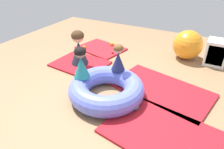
{
  "coord_description": "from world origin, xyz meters",
  "views": [
    {
      "loc": [
        1.28,
        -2.53,
        2.13
      ],
      "look_at": [
        -0.13,
        0.11,
        0.36
      ],
      "focal_mm": 32.11,
      "sensor_mm": 36.0,
      "label": 1
    }
  ],
  "objects_px": {
    "play_ball_yellow": "(112,44)",
    "play_ball_orange": "(84,47)",
    "child_in_teal": "(81,63)",
    "play_ball_red": "(112,52)",
    "adult_seated": "(79,48)",
    "exercise_ball_large": "(188,45)",
    "inflatable_cushion": "(107,89)",
    "storage_cube": "(216,53)",
    "child_in_navy": "(118,57)",
    "play_ball_teal": "(135,107)"
  },
  "relations": [
    {
      "from": "inflatable_cushion",
      "to": "exercise_ball_large",
      "type": "xyz_separation_m",
      "value": [
        0.91,
        2.27,
        0.17
      ]
    },
    {
      "from": "inflatable_cushion",
      "to": "adult_seated",
      "type": "height_order",
      "value": "adult_seated"
    },
    {
      "from": "play_ball_yellow",
      "to": "adult_seated",
      "type": "bearing_deg",
      "value": -96.45
    },
    {
      "from": "storage_cube",
      "to": "play_ball_red",
      "type": "bearing_deg",
      "value": -164.1
    },
    {
      "from": "adult_seated",
      "to": "play_ball_teal",
      "type": "bearing_deg",
      "value": -10.38
    },
    {
      "from": "exercise_ball_large",
      "to": "child_in_teal",
      "type": "bearing_deg",
      "value": -119.74
    },
    {
      "from": "inflatable_cushion",
      "to": "child_in_teal",
      "type": "bearing_deg",
      "value": -169.15
    },
    {
      "from": "child_in_navy",
      "to": "play_ball_teal",
      "type": "relative_size",
      "value": 4.7
    },
    {
      "from": "play_ball_teal",
      "to": "storage_cube",
      "type": "relative_size",
      "value": 0.19
    },
    {
      "from": "child_in_navy",
      "to": "play_ball_yellow",
      "type": "relative_size",
      "value": 5.46
    },
    {
      "from": "exercise_ball_large",
      "to": "inflatable_cushion",
      "type": "bearing_deg",
      "value": -111.9
    },
    {
      "from": "child_in_navy",
      "to": "play_ball_yellow",
      "type": "bearing_deg",
      "value": -133.81
    },
    {
      "from": "adult_seated",
      "to": "play_ball_teal",
      "type": "height_order",
      "value": "adult_seated"
    },
    {
      "from": "child_in_navy",
      "to": "play_ball_red",
      "type": "xyz_separation_m",
      "value": [
        -0.73,
        1.16,
        -0.51
      ]
    },
    {
      "from": "play_ball_yellow",
      "to": "play_ball_orange",
      "type": "bearing_deg",
      "value": -134.6
    },
    {
      "from": "play_ball_orange",
      "to": "play_ball_red",
      "type": "xyz_separation_m",
      "value": [
        0.79,
        0.08,
        -0.01
      ]
    },
    {
      "from": "play_ball_yellow",
      "to": "storage_cube",
      "type": "height_order",
      "value": "storage_cube"
    },
    {
      "from": "inflatable_cushion",
      "to": "play_ball_teal",
      "type": "bearing_deg",
      "value": -10.9
    },
    {
      "from": "play_ball_teal",
      "to": "storage_cube",
      "type": "bearing_deg",
      "value": 67.91
    },
    {
      "from": "storage_cube",
      "to": "play_ball_yellow",
      "type": "bearing_deg",
      "value": -175.77
    },
    {
      "from": "play_ball_yellow",
      "to": "play_ball_orange",
      "type": "distance_m",
      "value": 0.75
    },
    {
      "from": "exercise_ball_large",
      "to": "play_ball_orange",
      "type": "bearing_deg",
      "value": -162.9
    },
    {
      "from": "play_ball_red",
      "to": "storage_cube",
      "type": "distance_m",
      "value": 2.37
    },
    {
      "from": "adult_seated",
      "to": "play_ball_yellow",
      "type": "xyz_separation_m",
      "value": [
        0.14,
        1.27,
        -0.32
      ]
    },
    {
      "from": "child_in_navy",
      "to": "adult_seated",
      "type": "xyz_separation_m",
      "value": [
        -1.14,
        0.35,
        -0.17
      ]
    },
    {
      "from": "play_ball_orange",
      "to": "play_ball_yellow",
      "type": "bearing_deg",
      "value": 45.4
    },
    {
      "from": "child_in_teal",
      "to": "play_ball_teal",
      "type": "distance_m",
      "value": 1.14
    },
    {
      "from": "child_in_teal",
      "to": "play_ball_red",
      "type": "xyz_separation_m",
      "value": [
        -0.3,
        1.68,
        -0.54
      ]
    },
    {
      "from": "play_ball_teal",
      "to": "exercise_ball_large",
      "type": "distance_m",
      "value": 2.42
    },
    {
      "from": "inflatable_cushion",
      "to": "storage_cube",
      "type": "distance_m",
      "value": 2.73
    },
    {
      "from": "adult_seated",
      "to": "play_ball_teal",
      "type": "distance_m",
      "value": 1.97
    },
    {
      "from": "child_in_teal",
      "to": "play_ball_red",
      "type": "height_order",
      "value": "child_in_teal"
    },
    {
      "from": "child_in_teal",
      "to": "exercise_ball_large",
      "type": "xyz_separation_m",
      "value": [
        1.35,
        2.35,
        -0.27
      ]
    },
    {
      "from": "child_in_teal",
      "to": "storage_cube",
      "type": "height_order",
      "value": "child_in_teal"
    },
    {
      "from": "adult_seated",
      "to": "child_in_navy",
      "type": "bearing_deg",
      "value": 0.09
    },
    {
      "from": "play_ball_yellow",
      "to": "play_ball_red",
      "type": "relative_size",
      "value": 1.44
    },
    {
      "from": "child_in_teal",
      "to": "exercise_ball_large",
      "type": "distance_m",
      "value": 2.73
    },
    {
      "from": "adult_seated",
      "to": "child_in_teal",
      "type": "bearing_deg",
      "value": -33.75
    },
    {
      "from": "adult_seated",
      "to": "exercise_ball_large",
      "type": "distance_m",
      "value": 2.53
    },
    {
      "from": "inflatable_cushion",
      "to": "exercise_ball_large",
      "type": "bearing_deg",
      "value": 68.1
    },
    {
      "from": "storage_cube",
      "to": "inflatable_cushion",
      "type": "bearing_deg",
      "value": -124.45
    },
    {
      "from": "adult_seated",
      "to": "play_ball_red",
      "type": "height_order",
      "value": "adult_seated"
    },
    {
      "from": "child_in_teal",
      "to": "adult_seated",
      "type": "relative_size",
      "value": 0.72
    },
    {
      "from": "child_in_teal",
      "to": "adult_seated",
      "type": "height_order",
      "value": "child_in_teal"
    },
    {
      "from": "inflatable_cushion",
      "to": "adult_seated",
      "type": "bearing_deg",
      "value": 145.15
    },
    {
      "from": "play_ball_red",
      "to": "exercise_ball_large",
      "type": "bearing_deg",
      "value": 22.27
    },
    {
      "from": "child_in_navy",
      "to": "storage_cube",
      "type": "xyz_separation_m",
      "value": [
        1.54,
        1.81,
        -0.3
      ]
    },
    {
      "from": "inflatable_cushion",
      "to": "play_ball_teal",
      "type": "relative_size",
      "value": 12.52
    },
    {
      "from": "play_ball_teal",
      "to": "play_ball_yellow",
      "type": "height_order",
      "value": "play_ball_teal"
    },
    {
      "from": "inflatable_cushion",
      "to": "play_ball_red",
      "type": "distance_m",
      "value": 1.76
    }
  ]
}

